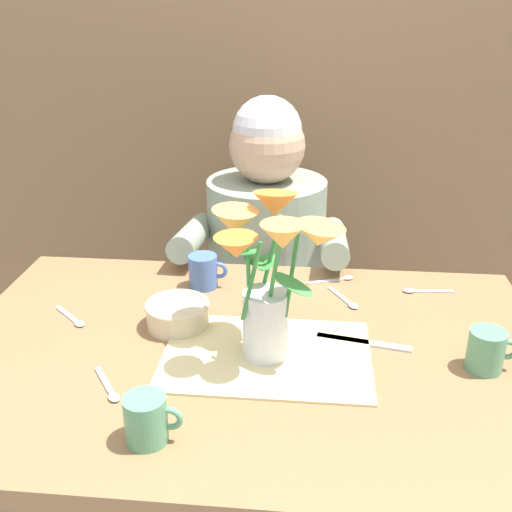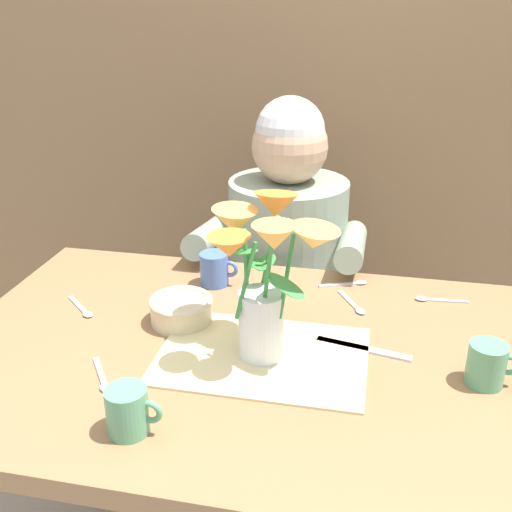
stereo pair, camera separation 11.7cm
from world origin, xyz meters
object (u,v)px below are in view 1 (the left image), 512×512
ceramic_bowl (178,313)px  seated_person (266,289)px  ceramic_mug (147,419)px  tea_cup (487,350)px  dinner_knife (364,342)px  coffee_cup (204,271)px  flower_vase (267,268)px

ceramic_bowl → seated_person: bearing=75.2°
ceramic_mug → tea_cup: size_ratio=1.00×
dinner_knife → coffee_cup: 0.43m
dinner_knife → seated_person: bearing=124.3°
flower_vase → coffee_cup: (-0.17, 0.28, -0.14)m
dinner_knife → ceramic_mug: size_ratio=2.04×
flower_vase → ceramic_mug: bearing=-121.9°
ceramic_bowl → dinner_knife: size_ratio=0.72×
seated_person → ceramic_mug: 0.93m
seated_person → flower_vase: 0.73m
flower_vase → ceramic_mug: size_ratio=3.33×
dinner_knife → coffee_cup: (-0.36, 0.22, 0.04)m
flower_vase → tea_cup: flower_vase is taller
dinner_knife → tea_cup: tea_cup is taller
flower_vase → dinner_knife: flower_vase is taller
coffee_cup → seated_person: bearing=71.1°
dinner_knife → tea_cup: 0.23m
coffee_cup → ceramic_mug: (0.01, -0.54, 0.00)m
ceramic_mug → seated_person: bearing=82.8°
ceramic_mug → tea_cup: same height
ceramic_bowl → coffee_cup: bearing=83.3°
ceramic_mug → tea_cup: bearing=23.7°
flower_vase → coffee_cup: 0.36m
ceramic_bowl → ceramic_mug: 0.35m
seated_person → ceramic_mug: seated_person is taller
tea_cup → ceramic_bowl: bearing=170.6°
ceramic_bowl → coffee_cup: size_ratio=1.46×
seated_person → ceramic_bowl: seated_person is taller
ceramic_bowl → tea_cup: tea_cup is taller
flower_vase → coffee_cup: flower_vase is taller
flower_vase → ceramic_bowl: flower_vase is taller
ceramic_bowl → ceramic_mug: (0.03, -0.35, 0.01)m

